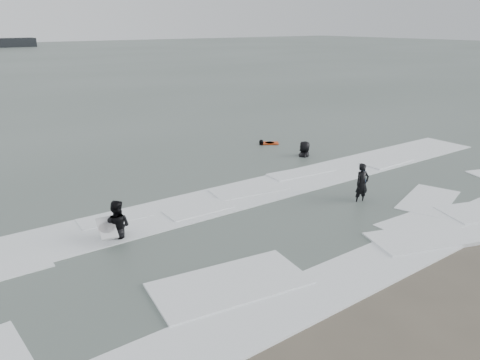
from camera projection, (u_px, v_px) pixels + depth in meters
ground at (344, 264)px, 13.12m from camera, size 320.00×320.00×0.00m
surfer_centre at (360, 203)px, 17.49m from camera, size 0.63×0.47×1.56m
surfer_wading at (118, 238)px, 14.66m from camera, size 1.12×1.10×1.82m
surfer_right_near at (261, 146)px, 25.52m from camera, size 0.78×0.95×1.51m
surfer_right_far at (304, 157)px, 23.42m from camera, size 1.06×1.15×1.97m
surf_foam at (262, 219)px, 15.95m from camera, size 30.03×9.06×0.09m
bodyboards at (257, 175)px, 19.11m from camera, size 12.50×9.23×1.25m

